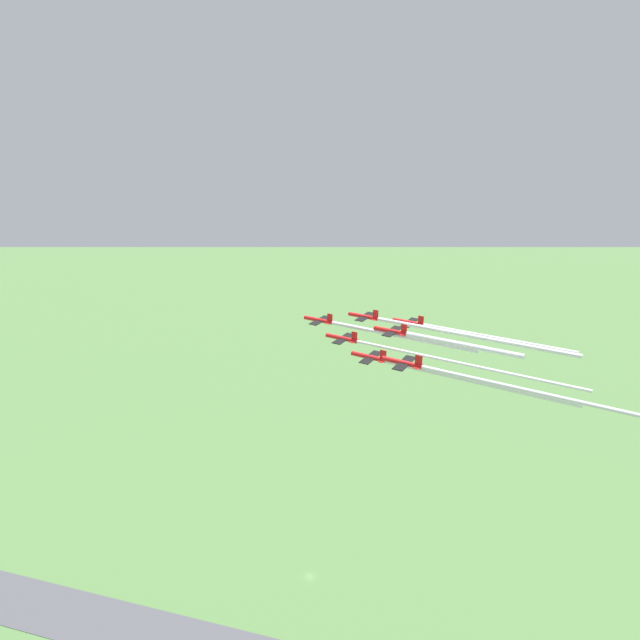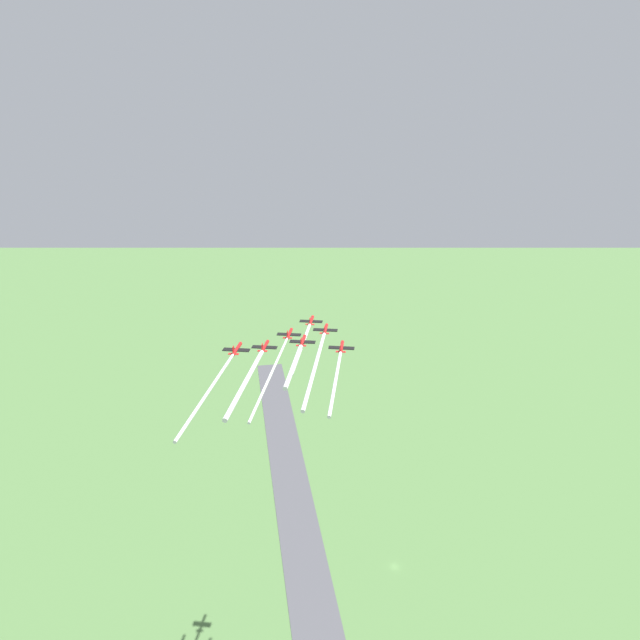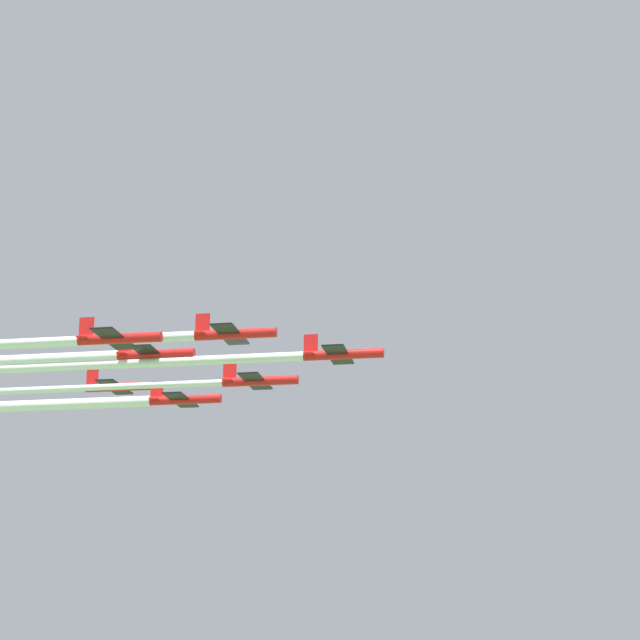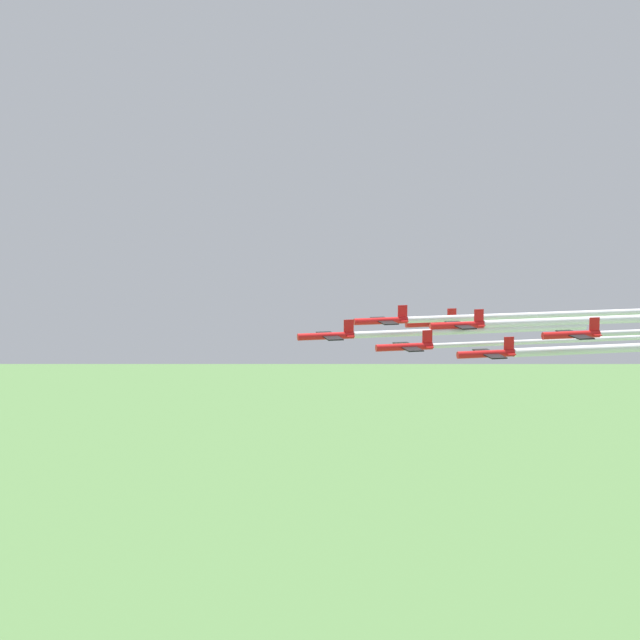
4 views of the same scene
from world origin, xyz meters
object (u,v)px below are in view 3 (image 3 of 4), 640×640
(jet_6, at_px, (116,387))
(jet_4, at_px, (153,354))
(jet_1, at_px, (257,381))
(jet_2, at_px, (232,334))
(jet_5, at_px, (116,338))
(jet_3, at_px, (183,400))
(jet_0, at_px, (340,354))

(jet_6, bearing_deg, jet_4, 29.54)
(jet_1, bearing_deg, jet_6, -120.47)
(jet_2, bearing_deg, jet_4, -120.47)
(jet_5, relative_size, jet_6, 1.00)
(jet_2, height_order, jet_3, jet_2)
(jet_4, xyz_separation_m, jet_6, (-22.00, -4.48, 0.98))
(jet_3, relative_size, jet_4, 1.00)
(jet_2, xyz_separation_m, jet_4, (-9.62, -8.51, -0.18))
(jet_2, distance_m, jet_4, 12.84)
(jet_0, bearing_deg, jet_1, -120.47)
(jet_3, bearing_deg, jet_2, 29.54)
(jet_2, relative_size, jet_5, 1.00)
(jet_1, height_order, jet_2, jet_2)
(jet_0, xyz_separation_m, jet_2, (2.77, -12.54, 1.15))
(jet_0, height_order, jet_5, jet_0)
(jet_1, bearing_deg, jet_5, -29.54)
(jet_4, xyz_separation_m, jet_5, (12.38, -4.03, -1.57))
(jet_1, distance_m, jet_4, 13.02)
(jet_4, bearing_deg, jet_3, -180.00)
(jet_3, xyz_separation_m, jet_5, (24.77, -8.06, 1.02))
(jet_1, relative_size, jet_4, 1.00)
(jet_2, bearing_deg, jet_5, -59.53)
(jet_3, distance_m, jet_6, 13.33)
(jet_0, relative_size, jet_3, 1.00)
(jet_4, bearing_deg, jet_2, 59.53)
(jet_2, bearing_deg, jet_3, -150.46)
(jet_0, relative_size, jet_2, 1.00)
(jet_1, height_order, jet_3, jet_1)
(jet_2, relative_size, jet_4, 1.00)
(jet_1, xyz_separation_m, jet_2, (12.38, -4.03, 2.30))
(jet_3, height_order, jet_4, jet_4)
(jet_0, height_order, jet_4, jet_4)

